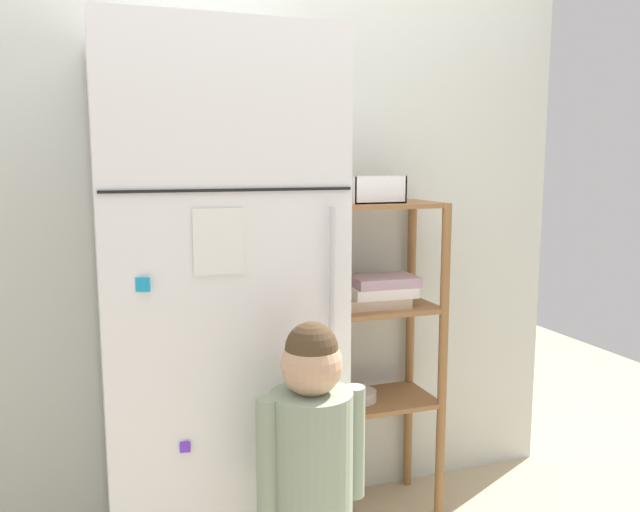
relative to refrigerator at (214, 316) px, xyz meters
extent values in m
cube|color=silver|center=(0.22, 0.35, 0.25)|extent=(2.67, 0.03, 2.29)
cube|color=white|center=(0.00, 0.00, 0.00)|extent=(0.71, 0.63, 1.79)
cube|color=black|center=(0.00, -0.32, 0.43)|extent=(0.70, 0.01, 0.01)
cylinder|color=silver|center=(0.29, -0.34, 0.20)|extent=(0.02, 0.02, 0.37)
cube|color=white|center=(-0.04, -0.32, 0.29)|extent=(0.14, 0.01, 0.18)
cube|color=#480BCA|center=(0.24, -0.32, 0.01)|extent=(0.03, 0.01, 0.03)
cube|color=#1A9ED7|center=(-0.25, -0.32, 0.18)|extent=(0.04, 0.02, 0.04)
cube|color=#6833DA|center=(-0.15, -0.32, -0.29)|extent=(0.03, 0.01, 0.03)
cylinder|color=gray|center=(0.18, -0.48, -0.31)|extent=(0.23, 0.23, 0.38)
sphere|color=gray|center=(0.18, -0.41, -0.13)|extent=(0.10, 0.10, 0.10)
sphere|color=tan|center=(0.18, -0.48, -0.04)|extent=(0.17, 0.17, 0.17)
sphere|color=#4C3823|center=(0.18, -0.48, 0.01)|extent=(0.15, 0.15, 0.15)
cylinder|color=gray|center=(0.05, -0.48, -0.28)|extent=(0.06, 0.06, 0.32)
cylinder|color=gray|center=(0.30, -0.48, -0.28)|extent=(0.06, 0.06, 0.32)
cylinder|color=olive|center=(0.46, 0.03, -0.27)|extent=(0.04, 0.04, 1.25)
cylinder|color=olive|center=(0.88, 0.03, -0.27)|extent=(0.04, 0.04, 1.25)
cylinder|color=olive|center=(0.46, 0.30, -0.27)|extent=(0.04, 0.04, 1.25)
cylinder|color=olive|center=(0.88, 0.30, -0.27)|extent=(0.04, 0.04, 1.25)
cube|color=olive|center=(0.67, 0.16, 0.34)|extent=(0.44, 0.29, 0.02)
cube|color=olive|center=(0.67, 0.16, -0.06)|extent=(0.44, 0.29, 0.02)
cube|color=olive|center=(0.67, 0.16, -0.44)|extent=(0.44, 0.29, 0.02)
cube|color=#C6AD8E|center=(0.65, 0.16, -0.03)|extent=(0.26, 0.18, 0.04)
cube|color=white|center=(0.68, 0.16, 0.01)|extent=(0.26, 0.18, 0.04)
cube|color=#B293A3|center=(0.69, 0.16, 0.05)|extent=(0.26, 0.18, 0.04)
cylinder|color=beige|center=(0.59, 0.16, -0.41)|extent=(0.14, 0.14, 0.04)
cube|color=white|center=(0.64, 0.14, 0.36)|extent=(0.21, 0.14, 0.01)
cube|color=white|center=(0.64, 0.08, 0.40)|extent=(0.21, 0.01, 0.10)
cube|color=white|center=(0.64, 0.21, 0.40)|extent=(0.21, 0.01, 0.10)
cube|color=white|center=(0.53, 0.14, 0.40)|extent=(0.01, 0.14, 0.10)
cube|color=white|center=(0.74, 0.14, 0.40)|extent=(0.01, 0.14, 0.10)
sphere|color=maroon|center=(0.60, 0.13, 0.39)|extent=(0.07, 0.07, 0.07)
sphere|color=orange|center=(0.63, 0.17, 0.40)|extent=(0.08, 0.08, 0.08)
camera|label=1|loc=(-0.37, -2.06, 0.51)|focal=36.13mm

